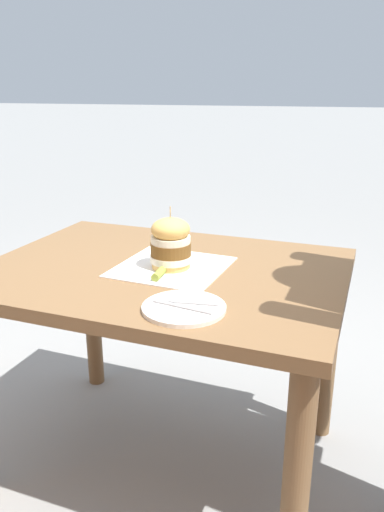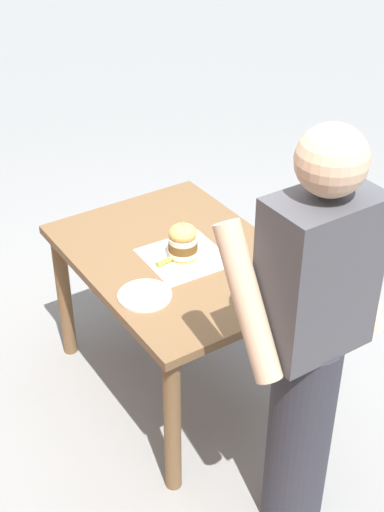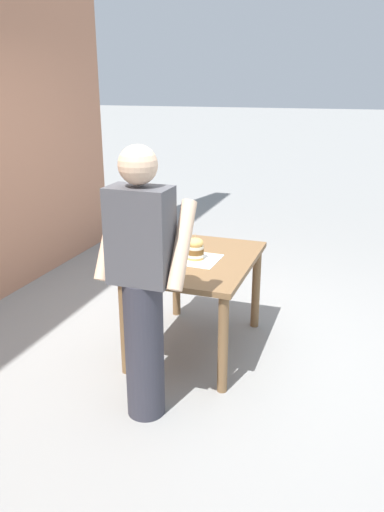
{
  "view_description": "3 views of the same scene",
  "coord_description": "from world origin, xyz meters",
  "px_view_note": "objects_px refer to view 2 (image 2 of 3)",
  "views": [
    {
      "loc": [
        1.38,
        0.62,
        1.3
      ],
      "look_at": [
        0.0,
        0.1,
        0.8
      ],
      "focal_mm": 35.0,
      "sensor_mm": 36.0,
      "label": 1
    },
    {
      "loc": [
        1.38,
        2.22,
        2.47
      ],
      "look_at": [
        0.0,
        0.1,
        0.8
      ],
      "focal_mm": 50.0,
      "sensor_mm": 36.0,
      "label": 2
    },
    {
      "loc": [
        -1.13,
        3.35,
        2.0
      ],
      "look_at": [
        0.0,
        0.1,
        0.8
      ],
      "focal_mm": 35.0,
      "sensor_mm": 36.0,
      "label": 3
    }
  ],
  "objects_px": {
    "pickle_spear": "(164,262)",
    "diner_across_table": "(309,345)",
    "side_plate_with_forks": "(145,295)",
    "sandwich": "(184,241)",
    "patio_table": "(180,277)"
  },
  "relations": [
    {
      "from": "patio_table",
      "to": "pickle_spear",
      "type": "relative_size",
      "value": 16.06
    },
    {
      "from": "pickle_spear",
      "to": "diner_across_table",
      "type": "height_order",
      "value": "diner_across_table"
    },
    {
      "from": "patio_table",
      "to": "diner_across_table",
      "type": "relative_size",
      "value": 0.68
    },
    {
      "from": "sandwich",
      "to": "diner_across_table",
      "type": "xyz_separation_m",
      "value": [
        0.04,
        0.86,
        0.05
      ]
    },
    {
      "from": "sandwich",
      "to": "pickle_spear",
      "type": "distance_m",
      "value": 0.12
    },
    {
      "from": "pickle_spear",
      "to": "side_plate_with_forks",
      "type": "bearing_deg",
      "value": 40.12
    },
    {
      "from": "patio_table",
      "to": "side_plate_with_forks",
      "type": "relative_size",
      "value": 5.2
    },
    {
      "from": "patio_table",
      "to": "side_plate_with_forks",
      "type": "distance_m",
      "value": 0.36
    },
    {
      "from": "side_plate_with_forks",
      "to": "diner_across_table",
      "type": "distance_m",
      "value": 0.75
    },
    {
      "from": "pickle_spear",
      "to": "side_plate_with_forks",
      "type": "distance_m",
      "value": 0.24
    },
    {
      "from": "patio_table",
      "to": "pickle_spear",
      "type": "bearing_deg",
      "value": 16.72
    },
    {
      "from": "patio_table",
      "to": "diner_across_table",
      "type": "xyz_separation_m",
      "value": [
        0.04,
        0.88,
        0.25
      ]
    },
    {
      "from": "side_plate_with_forks",
      "to": "pickle_spear",
      "type": "bearing_deg",
      "value": -139.88
    },
    {
      "from": "pickle_spear",
      "to": "sandwich",
      "type": "bearing_deg",
      "value": -179.24
    },
    {
      "from": "patio_table",
      "to": "diner_across_table",
      "type": "distance_m",
      "value": 0.92
    }
  ]
}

